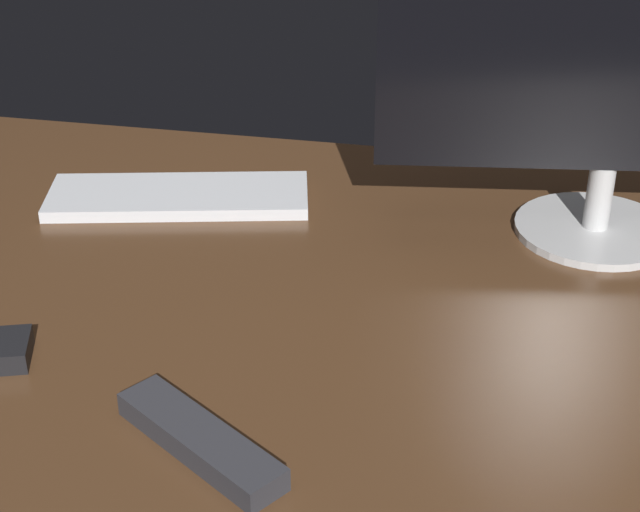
{
  "coord_description": "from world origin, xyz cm",
  "views": [
    {
      "loc": [
        15.45,
        -97.8,
        61.38
      ],
      "look_at": [
        -3.59,
        -3.77,
        8.0
      ],
      "focal_mm": 56.5,
      "sensor_mm": 36.0,
      "label": 1
    }
  ],
  "objects": [
    {
      "name": "desk",
      "position": [
        0.0,
        0.0,
        1.0
      ],
      "size": [
        140.0,
        84.0,
        2.0
      ],
      "primitive_type": "cube",
      "color": "#4C301C",
      "rests_on": "ground"
    },
    {
      "name": "monitor",
      "position": [
        27.1,
        19.57,
        26.35
      ],
      "size": [
        56.11,
        20.0,
        43.41
      ],
      "rotation": [
        0.0,
        0.0,
        0.14
      ],
      "color": "silver",
      "rests_on": "desk"
    },
    {
      "name": "keyboard",
      "position": [
        -27.35,
        17.78,
        2.8
      ],
      "size": [
        36.44,
        19.52,
        1.6
      ],
      "primitive_type": "cube",
      "rotation": [
        0.0,
        0.0,
        0.23
      ],
      "color": "silver",
      "rests_on": "desk"
    },
    {
      "name": "tv_remote",
      "position": [
        -9.12,
        -30.7,
        3.19
      ],
      "size": [
        18.29,
        14.43,
        2.38
      ],
      "primitive_type": "cube",
      "rotation": [
        0.0,
        0.0,
        -0.6
      ],
      "color": "#2D2D33",
      "rests_on": "desk"
    }
  ]
}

